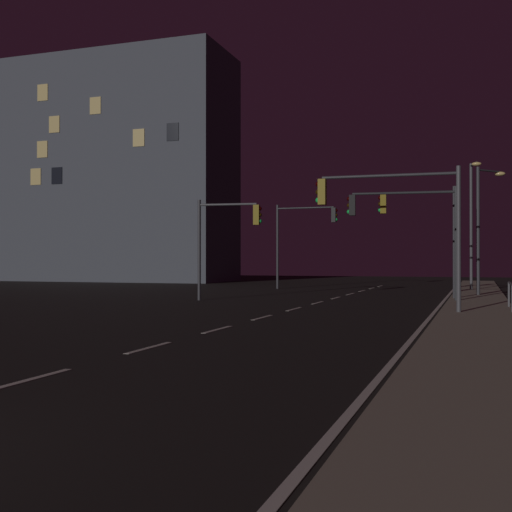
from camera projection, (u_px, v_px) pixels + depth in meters
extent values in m
plane|color=black|center=(267.00, 316.00, 22.48)|extent=(112.00, 112.00, 0.00)
cube|color=gray|center=(478.00, 320.00, 20.23)|extent=(2.59, 77.00, 0.14)
cube|color=silver|center=(32.00, 379.00, 10.65)|extent=(0.14, 2.00, 0.01)
cube|color=silver|center=(149.00, 348.00, 14.44)|extent=(0.14, 2.00, 0.01)
cube|color=silver|center=(218.00, 329.00, 18.22)|extent=(0.14, 2.00, 0.01)
cube|color=silver|center=(262.00, 317.00, 22.00)|extent=(0.14, 2.00, 0.01)
cube|color=silver|center=(294.00, 309.00, 25.79)|extent=(0.14, 2.00, 0.01)
cube|color=silver|center=(318.00, 303.00, 29.57)|extent=(0.14, 2.00, 0.01)
cube|color=silver|center=(336.00, 298.00, 33.36)|extent=(0.14, 2.00, 0.01)
cube|color=silver|center=(350.00, 294.00, 37.14)|extent=(0.14, 2.00, 0.01)
cube|color=silver|center=(362.00, 291.00, 40.92)|extent=(0.14, 2.00, 0.01)
cube|color=silver|center=(372.00, 288.00, 44.71)|extent=(0.14, 2.00, 0.01)
cube|color=silver|center=(380.00, 286.00, 48.49)|extent=(0.14, 2.00, 0.01)
cube|color=silver|center=(436.00, 310.00, 25.46)|extent=(0.14, 53.00, 0.01)
cylinder|color=#4C4C51|center=(459.00, 239.00, 22.69)|extent=(0.16, 0.16, 5.11)
cylinder|color=#38383D|center=(388.00, 175.00, 23.38)|extent=(4.83, 0.32, 0.11)
cube|color=olive|center=(322.00, 192.00, 24.06)|extent=(0.29, 0.35, 0.95)
sphere|color=black|center=(318.00, 184.00, 24.11)|extent=(0.20, 0.20, 0.20)
sphere|color=black|center=(318.00, 192.00, 24.11)|extent=(0.20, 0.20, 0.20)
sphere|color=#19D84C|center=(318.00, 200.00, 24.11)|extent=(0.20, 0.20, 0.20)
cylinder|color=#38383D|center=(199.00, 250.00, 31.47)|extent=(0.16, 0.16, 4.88)
cylinder|color=#4C4C51|center=(228.00, 204.00, 31.19)|extent=(2.83, 0.46, 0.11)
cube|color=olive|center=(257.00, 215.00, 30.89)|extent=(0.32, 0.37, 0.95)
sphere|color=black|center=(260.00, 209.00, 30.86)|extent=(0.20, 0.20, 0.20)
sphere|color=black|center=(260.00, 215.00, 30.86)|extent=(0.20, 0.20, 0.20)
sphere|color=#19D84C|center=(260.00, 221.00, 30.86)|extent=(0.20, 0.20, 0.20)
cylinder|color=#38383D|center=(454.00, 242.00, 30.93)|extent=(0.16, 0.16, 5.34)
cylinder|color=#2D3033|center=(418.00, 192.00, 31.35)|extent=(3.33, 0.39, 0.11)
cube|color=olive|center=(383.00, 204.00, 31.75)|extent=(0.31, 0.36, 0.95)
sphere|color=black|center=(380.00, 198.00, 31.79)|extent=(0.20, 0.20, 0.20)
sphere|color=black|center=(380.00, 204.00, 31.79)|extent=(0.20, 0.20, 0.20)
sphere|color=#19D84C|center=(380.00, 210.00, 31.79)|extent=(0.20, 0.20, 0.20)
cylinder|color=#38383D|center=(277.00, 247.00, 44.08)|extent=(0.16, 0.16, 5.69)
cylinder|color=#2D3033|center=(305.00, 208.00, 43.44)|extent=(3.90, 0.15, 0.11)
cube|color=black|center=(334.00, 215.00, 42.79)|extent=(0.28, 0.34, 0.95)
sphere|color=black|center=(336.00, 210.00, 42.74)|extent=(0.20, 0.20, 0.20)
sphere|color=black|center=(336.00, 215.00, 42.73)|extent=(0.20, 0.20, 0.20)
sphere|color=#19D84C|center=(336.00, 220.00, 42.73)|extent=(0.20, 0.20, 0.20)
cylinder|color=#2D3033|center=(456.00, 243.00, 29.09)|extent=(0.16, 0.16, 5.13)
cylinder|color=#2D3033|center=(403.00, 193.00, 29.61)|extent=(4.61, 0.62, 0.11)
cube|color=black|center=(352.00, 205.00, 30.10)|extent=(0.32, 0.37, 0.95)
sphere|color=black|center=(349.00, 199.00, 30.14)|extent=(0.20, 0.20, 0.20)
sphere|color=black|center=(349.00, 205.00, 30.14)|extent=(0.20, 0.20, 0.20)
sphere|color=#19D84C|center=(349.00, 212.00, 30.13)|extent=(0.20, 0.20, 0.20)
cylinder|color=#38383D|center=(478.00, 231.00, 33.87)|extent=(0.18, 0.18, 6.68)
cylinder|color=#2D3033|center=(489.00, 171.00, 34.32)|extent=(1.18, 1.36, 0.10)
ellipsoid|color=#F9D172|center=(500.00, 174.00, 34.75)|extent=(0.56, 0.36, 0.24)
cylinder|color=#4C4C51|center=(471.00, 227.00, 39.77)|extent=(0.18, 0.18, 7.73)
cylinder|color=#38383D|center=(474.00, 164.00, 39.03)|extent=(0.42, 1.52, 0.10)
ellipsoid|color=#F9D172|center=(476.00, 164.00, 38.27)|extent=(0.56, 0.36, 0.24)
cylinder|color=#59595E|center=(509.00, 294.00, 25.26)|extent=(0.09, 0.09, 0.95)
cube|color=#4C515B|center=(117.00, 171.00, 60.87)|extent=(21.71, 8.29, 20.67)
cube|color=#EACC7A|center=(42.00, 149.00, 58.61)|extent=(1.10, 0.06, 1.50)
cube|color=#EACC7A|center=(43.00, 93.00, 58.63)|extent=(1.10, 0.06, 1.50)
cube|color=#EACC7A|center=(36.00, 177.00, 58.82)|extent=(1.10, 0.06, 1.50)
cube|color=black|center=(173.00, 132.00, 54.39)|extent=(1.10, 0.06, 1.50)
cube|color=#EACC7A|center=(139.00, 138.00, 55.43)|extent=(1.10, 0.06, 1.50)
cube|color=black|center=(57.00, 176.00, 58.09)|extent=(1.10, 0.06, 1.50)
cube|color=#EACC7A|center=(95.00, 106.00, 56.83)|extent=(1.10, 0.06, 1.50)
cube|color=#EACC7A|center=(54.00, 124.00, 58.20)|extent=(1.10, 0.06, 1.50)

